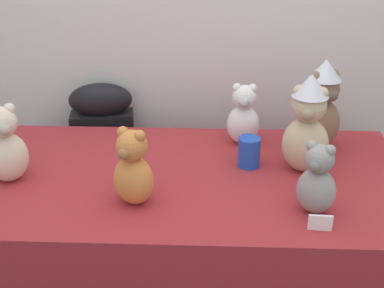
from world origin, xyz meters
TOP-DOWN VIEW (x-y plane):
  - display_table at (0.00, 0.25)m, footprint 1.54×0.82m
  - instrument_case at (-0.43, 0.79)m, footprint 0.29×0.16m
  - teddy_bear_snow at (0.19, 0.52)m, footprint 0.13×0.12m
  - teddy_bear_ginger at (-0.18, 0.06)m, footprint 0.17×0.16m
  - teddy_bear_mocha at (0.48, 0.49)m, footprint 0.20×0.19m
  - teddy_bear_sand at (0.39, 0.30)m, footprint 0.19×0.17m
  - teddy_bear_cream at (-0.62, 0.19)m, footprint 0.18×0.18m
  - teddy_bear_ash at (0.39, 0.03)m, footprint 0.16×0.15m
  - party_cup_blue at (0.20, 0.33)m, footprint 0.08×0.08m
  - name_card_front_left at (0.39, -0.07)m, footprint 0.07×0.01m

SIDE VIEW (x-z plane):
  - display_table at x=0.00m, z-range 0.00..0.78m
  - instrument_case at x=-0.43m, z-range 0.00..0.94m
  - name_card_front_left at x=0.39m, z-range 0.78..0.83m
  - party_cup_blue at x=0.20m, z-range 0.78..0.89m
  - teddy_bear_ash at x=0.39m, z-range 0.77..1.01m
  - teddy_bear_snow at x=0.19m, z-range 0.77..1.02m
  - teddy_bear_ginger at x=-0.18m, z-range 0.77..1.03m
  - teddy_bear_cream at x=-0.62m, z-range 0.77..1.05m
  - teddy_bear_mocha at x=0.48m, z-range 0.78..1.13m
  - teddy_bear_sand at x=0.39m, z-range 0.78..1.13m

